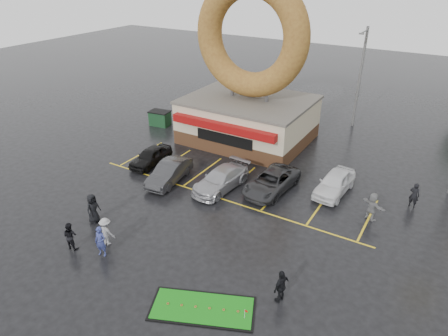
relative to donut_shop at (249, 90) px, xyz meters
The scene contains 18 objects.
ground 14.04m from the donut_shop, 76.98° to the right, with size 120.00×120.00×0.00m, color black.
donut_shop is the anchor object (origin of this frame).
streetlight_left 9.87m from the donut_shop, 135.22° to the left, with size 0.40×2.21×9.00m.
streetlight_mid 10.59m from the donut_shop, 48.62° to the left, with size 0.40×2.21×9.00m.
car_black 9.80m from the donut_shop, 117.06° to the right, with size 1.56×3.88×1.32m, color black.
car_dgrey 10.26m from the donut_shop, 97.30° to the right, with size 1.52×4.35×1.43m, color #2A2B2D.
car_silver 9.51m from the donut_shop, 74.05° to the right, with size 1.97×4.85×1.41m, color #A7A6AB.
car_grey 9.60m from the donut_shop, 51.54° to the right, with size 2.28×4.95×1.38m, color #2E2E31.
car_white 11.12m from the donut_shop, 28.34° to the right, with size 1.74×4.33×1.47m, color white.
person_blue 18.01m from the donut_shop, 87.93° to the right, with size 0.64×0.42×1.75m, color navy.
person_blackjkt 18.47m from the donut_shop, 93.86° to the right, with size 0.78×0.61×1.61m, color black.
person_hoodie 17.21m from the donut_shop, 89.34° to the right, with size 1.08×0.62×1.67m, color gray.
person_bystander 16.20m from the donut_shop, 97.39° to the right, with size 0.91×0.59×1.87m, color black.
person_cameraman 19.01m from the donut_shop, 57.38° to the right, with size 1.01×0.42×1.72m, color black.
person_walker_near 14.35m from the donut_shop, 29.71° to the right, with size 1.66×0.53×1.79m, color gray.
person_walker_far 15.05m from the donut_shop, 16.21° to the right, with size 0.61×0.40×1.67m, color black.
dumpster 9.61m from the donut_shop, behind, with size 1.80×1.20×1.30m, color #194323.
putting_green 19.91m from the donut_shop, 67.98° to the right, with size 5.13×3.70×0.59m.
Camera 1 is at (11.80, -15.66, 13.97)m, focal length 32.00 mm.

